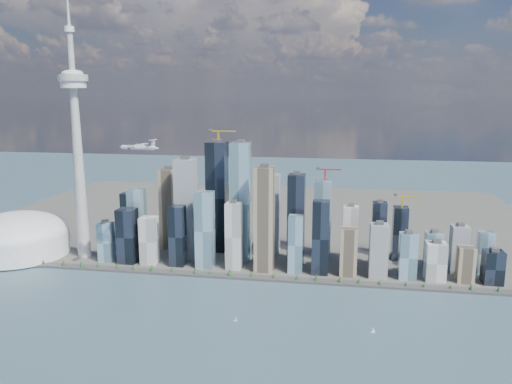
% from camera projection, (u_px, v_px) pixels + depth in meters
% --- Properties ---
extents(ground, '(4000.00, 4000.00, 0.00)m').
position_uv_depth(ground, '(179.00, 344.00, 659.69)').
color(ground, '#344D5B').
rests_on(ground, ground).
extents(seawall, '(1100.00, 22.00, 4.00)m').
position_uv_depth(seawall, '(222.00, 276.00, 901.25)').
color(seawall, '#383838').
rests_on(seawall, ground).
extents(land, '(1400.00, 900.00, 3.00)m').
position_uv_depth(land, '(261.00, 217.00, 1336.85)').
color(land, '#4C4C47').
rests_on(land, ground).
extents(shoreline_trees, '(960.53, 7.20, 8.80)m').
position_uv_depth(shoreline_trees, '(222.00, 272.00, 899.95)').
color(shoreline_trees, '#3F2D1E').
rests_on(shoreline_trees, seawall).
extents(skyscraper_cluster, '(736.00, 142.00, 252.98)m').
position_uv_depth(skyscraper_cluster, '(262.00, 224.00, 960.89)').
color(skyscraper_cluster, black).
rests_on(skyscraper_cluster, land).
extents(needle_tower, '(56.00, 56.00, 550.50)m').
position_uv_depth(needle_tower, '(77.00, 141.00, 963.32)').
color(needle_tower, gray).
rests_on(needle_tower, land).
extents(dome_stadium, '(200.00, 200.00, 86.00)m').
position_uv_depth(dome_stadium, '(17.00, 237.00, 1014.16)').
color(dome_stadium, silver).
rests_on(dome_stadium, land).
extents(airplane, '(71.45, 63.36, 17.42)m').
position_uv_depth(airplane, '(139.00, 147.00, 814.27)').
color(airplane, silver).
rests_on(airplane, ground).
extents(sailboat_west, '(6.44, 3.16, 8.96)m').
position_uv_depth(sailboat_west, '(236.00, 319.00, 724.25)').
color(sailboat_west, white).
rests_on(sailboat_west, ground).
extents(sailboat_east, '(6.71, 1.87, 9.35)m').
position_uv_depth(sailboat_east, '(373.00, 331.00, 689.06)').
color(sailboat_east, white).
rests_on(sailboat_east, ground).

